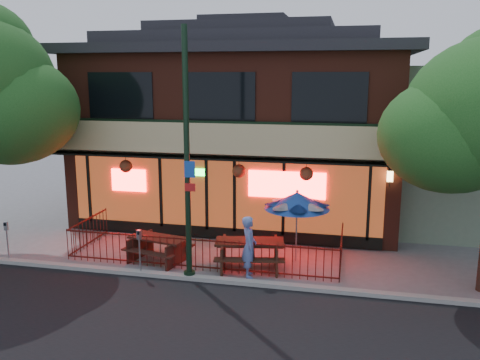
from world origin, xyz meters
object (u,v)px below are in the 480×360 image
object	(u,v)px
picnic_table_left	(158,245)
patio_umbrella	(297,201)
parking_meter_near	(139,245)
picnic_table_right	(250,250)
street_light	(187,170)
pedestrian	(249,247)
parking_meter_far	(7,235)

from	to	relation	value
picnic_table_left	patio_umbrella	distance (m)	4.52
picnic_table_left	parking_meter_near	bearing A→B (deg)	-94.90
picnic_table_left	picnic_table_right	distance (m)	2.90
street_light	picnic_table_left	xyz separation A→B (m)	(-1.37, 1.10, -2.64)
picnic_table_left	patio_umbrella	world-z (taller)	patio_umbrella
pedestrian	parking_meter_far	bearing A→B (deg)	80.36
picnic_table_right	parking_meter_near	size ratio (longest dim) A/B	1.69
parking_meter_far	street_light	bearing A→B (deg)	-0.03
picnic_table_right	parking_meter_near	distance (m)	3.24
street_light	picnic_table_left	bearing A→B (deg)	141.14
street_light	parking_meter_near	bearing A→B (deg)	-176.99
picnic_table_left	parking_meter_far	size ratio (longest dim) A/B	1.60
picnic_table_right	patio_umbrella	distance (m)	2.09
patio_umbrella	pedestrian	world-z (taller)	patio_umbrella
street_light	parking_meter_near	world-z (taller)	street_light
street_light	patio_umbrella	world-z (taller)	street_light
patio_umbrella	pedestrian	size ratio (longest dim) A/B	1.27
picnic_table_right	pedestrian	xyz separation A→B (m)	(0.11, -0.60, 0.32)
patio_umbrella	parking_meter_far	xyz separation A→B (m)	(-8.70, -2.03, -1.07)
parking_meter_far	pedestrian	bearing A→B (deg)	3.80
street_light	patio_umbrella	xyz separation A→B (m)	(2.81, 2.03, -1.20)
patio_umbrella	parking_meter_far	size ratio (longest dim) A/B	1.76
picnic_table_left	picnic_table_right	bearing A→B (deg)	-0.00
picnic_table_right	pedestrian	distance (m)	0.69
picnic_table_left	parking_meter_far	world-z (taller)	parking_meter_far
patio_umbrella	street_light	bearing A→B (deg)	-144.18
pedestrian	parking_meter_near	world-z (taller)	pedestrian
picnic_table_left	pedestrian	size ratio (longest dim) A/B	1.16
street_light	picnic_table_right	xyz separation A→B (m)	(1.53, 1.10, -2.58)
street_light	parking_meter_far	xyz separation A→B (m)	(-5.89, 0.00, -2.27)
street_light	pedestrian	distance (m)	2.83
picnic_table_right	pedestrian	world-z (taller)	pedestrian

